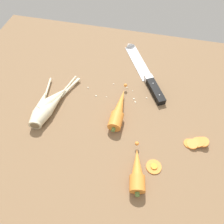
# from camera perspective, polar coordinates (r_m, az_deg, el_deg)

# --- Properties ---
(ground_plane) EXTENTS (1.20, 0.90, 0.04)m
(ground_plane) POSITION_cam_1_polar(r_m,az_deg,el_deg) (0.76, 0.34, -0.34)
(ground_plane) COLOR brown
(chefs_knife) EXTENTS (0.20, 0.32, 0.04)m
(chefs_knife) POSITION_cam_1_polar(r_m,az_deg,el_deg) (0.87, 7.92, 11.01)
(chefs_knife) COLOR silver
(chefs_knife) RESTS_ON ground_plane
(whole_carrot) EXTENTS (0.04, 0.20, 0.04)m
(whole_carrot) POSITION_cam_1_polar(r_m,az_deg,el_deg) (0.72, 1.79, 0.63)
(whole_carrot) COLOR orange
(whole_carrot) RESTS_ON ground_plane
(whole_carrot_second) EXTENTS (0.06, 0.15, 0.04)m
(whole_carrot_second) POSITION_cam_1_polar(r_m,az_deg,el_deg) (0.62, 6.51, -14.94)
(whole_carrot_second) COLOR orange
(whole_carrot_second) RESTS_ON ground_plane
(parsnip_front) EXTENTS (0.08, 0.23, 0.04)m
(parsnip_front) POSITION_cam_1_polar(r_m,az_deg,el_deg) (0.75, -15.78, 1.63)
(parsnip_front) COLOR beige
(parsnip_front) RESTS_ON ground_plane
(parsnip_mid_left) EXTENTS (0.06, 0.21, 0.04)m
(parsnip_mid_left) POSITION_cam_1_polar(r_m,az_deg,el_deg) (0.76, -18.00, 0.97)
(parsnip_mid_left) COLOR beige
(parsnip_mid_left) RESTS_ON ground_plane
(parsnip_mid_right) EXTENTS (0.10, 0.18, 0.04)m
(parsnip_mid_right) POSITION_cam_1_polar(r_m,az_deg,el_deg) (0.77, -14.70, 3.22)
(parsnip_mid_right) COLOR beige
(parsnip_mid_right) RESTS_ON ground_plane
(parsnip_back) EXTENTS (0.09, 0.23, 0.04)m
(parsnip_back) POSITION_cam_1_polar(r_m,az_deg,el_deg) (0.75, -15.43, 1.48)
(parsnip_back) COLOR beige
(parsnip_back) RESTS_ON ground_plane
(carrot_slice_stack) EXTENTS (0.07, 0.04, 0.03)m
(carrot_slice_stack) POSITION_cam_1_polar(r_m,az_deg,el_deg) (0.71, 20.96, -7.42)
(carrot_slice_stack) COLOR orange
(carrot_slice_stack) RESTS_ON ground_plane
(carrot_slice_stray_near) EXTENTS (0.04, 0.04, 0.01)m
(carrot_slice_stray_near) POSITION_cam_1_polar(r_m,az_deg,el_deg) (0.65, 10.75, -13.66)
(carrot_slice_stray_near) COLOR orange
(carrot_slice_stray_near) RESTS_ON ground_plane
(mince_crumbs) EXTENTS (0.22, 0.07, 0.01)m
(mince_crumbs) POSITION_cam_1_polar(r_m,az_deg,el_deg) (0.78, 2.03, 4.59)
(mince_crumbs) COLOR silver
(mince_crumbs) RESTS_ON ground_plane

